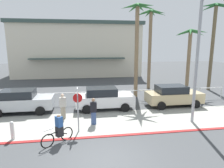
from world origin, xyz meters
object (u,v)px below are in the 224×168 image
Objects in this scene: car_white_2 at (104,98)px; pedestrian_1 at (63,107)px; cyclist_black_0 at (59,130)px; palm_tree_1 at (137,29)px; car_silver_1 at (21,101)px; pedestrian_0 at (94,112)px; palm_tree_2 at (150,32)px; bollard_1 at (12,130)px; streetlight_curb at (200,55)px; palm_tree_4 at (214,29)px; car_tan_3 at (173,95)px; stop_sign_bike_lane at (78,103)px; palm_tree_3 at (190,46)px.

car_white_2 is 3.34m from pedestrian_1.
car_white_2 reaches higher than cyclist_black_0.
car_silver_1 is (-9.49, -3.17, -5.44)m from palm_tree_1.
cyclist_black_0 is 0.89× the size of pedestrian_0.
palm_tree_2 is at bearing 48.56° from car_white_2.
streetlight_curb is at bearing 3.16° from bollard_1.
car_tan_3 is (-6.56, -4.96, -5.64)m from palm_tree_4.
car_white_2 is at bearing 145.21° from streetlight_curb.
bollard_1 is 20.65m from palm_tree_4.
palm_tree_4 reaches higher than car_white_2.
palm_tree_2 is at bearing 44.43° from bollard_1.
palm_tree_1 is 0.99× the size of palm_tree_2.
palm_tree_4 is 17.45m from pedestrian_1.
car_silver_1 is 2.56× the size of pedestrian_1.
car_tan_3 is 2.56× the size of pedestrian_1.
palm_tree_2 reaches higher than pedestrian_0.
stop_sign_bike_lane is at bearing -116.26° from car_white_2.
bollard_1 is 0.23× the size of car_silver_1.
cyclist_black_0 is (-8.16, -1.34, -3.58)m from streetlight_curb.
palm_tree_2 is 15.65m from cyclist_black_0.
stop_sign_bike_lane is at bearing -126.52° from palm_tree_2.
car_silver_1 reaches higher than cyclist_black_0.
pedestrian_0 is (0.91, 0.92, -0.90)m from stop_sign_bike_lane.
palm_tree_3 is at bearing -31.62° from palm_tree_2.
car_white_2 is at bearing 28.58° from pedestrian_1.
cyclist_black_0 is (-2.85, -5.04, -0.18)m from car_white_2.
bollard_1 is 0.59× the size of pedestrian_0.
palm_tree_1 is (5.33, 7.15, 4.63)m from stop_sign_bike_lane.
palm_tree_2 is 13.29m from pedestrian_1.
stop_sign_bike_lane reaches higher than pedestrian_1.
palm_tree_2 is 8.63m from car_tan_3.
streetlight_curb reaches higher than palm_tree_3.
streetlight_curb is at bearing -14.23° from pedestrian_1.
car_tan_3 is 8.72m from pedestrian_1.
car_silver_1 is at bearing 148.92° from pedestrian_0.
palm_tree_2 is at bearing 53.88° from palm_tree_1.
car_silver_1 is (-18.25, -4.80, -5.64)m from palm_tree_4.
cyclist_black_0 is at bearing -149.37° from car_tan_3.
streetlight_curb is at bearing -34.79° from car_white_2.
palm_tree_2 is 1.97× the size of car_tan_3.
bollard_1 is at bearing -158.65° from car_tan_3.
pedestrian_1 is at bearing -153.56° from palm_tree_3.
palm_tree_2 is 4.36m from palm_tree_3.
palm_tree_3 is at bearing 26.44° from pedestrian_1.
palm_tree_4 is 6.10× the size of cyclist_black_0.
car_silver_1 is 2.61× the size of pedestrian_0.
streetlight_curb is 4.36× the size of pedestrian_1.
stop_sign_bike_lane is 1.49× the size of pedestrian_1.
streetlight_curb is 7.53m from palm_tree_1.
pedestrian_1 is (-0.09, 3.44, 0.10)m from cyclist_black_0.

